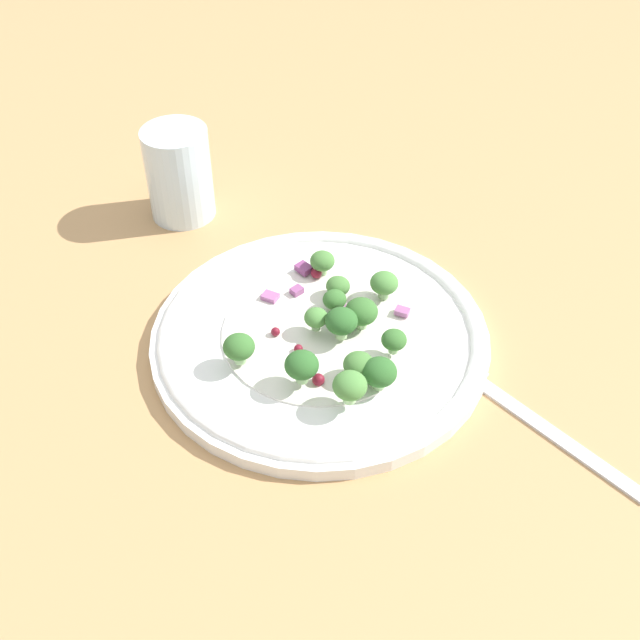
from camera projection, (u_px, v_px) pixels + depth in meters
The scene contains 31 objects.
ground_plane at pixel (314, 324), 70.74cm from camera, with size 180.00×180.00×2.00cm, color tan.
plate at pixel (320, 336), 66.96cm from camera, with size 28.16×28.16×1.70cm.
dressing_pool at pixel (320, 332), 66.66cm from camera, with size 16.33×16.33×0.20cm, color white.
broccoli_floret_0 at pixel (239, 347), 62.51cm from camera, with size 2.52×2.52×2.55cm.
broccoli_floret_1 at pixel (359, 365), 61.79cm from camera, with size 2.43×2.43×2.46cm.
broccoli_floret_2 at pixel (335, 299), 67.84cm from camera, with size 2.02×2.02×2.05cm.
broccoli_floret_3 at pixel (338, 287), 69.07cm from camera, with size 2.08×2.08×2.11cm.
broccoli_floret_4 at pixel (322, 261), 71.14cm from camera, with size 2.21×2.21×2.24cm.
broccoli_floret_5 at pixel (302, 366), 60.75cm from camera, with size 2.65×2.65×2.68cm.
broccoli_floret_6 at pixel (384, 283), 68.54cm from camera, with size 2.44×2.44×2.47cm.
broccoli_floret_7 at pixel (394, 340), 63.35cm from camera, with size 2.05×2.05×2.07cm.
broccoli_floret_8 at pixel (350, 386), 59.20cm from camera, with size 2.61×2.61×2.64cm.
broccoli_floret_9 at pixel (341, 322), 64.59cm from camera, with size 2.68×2.68×2.71cm.
broccoli_floret_10 at pixel (316, 318), 65.46cm from camera, with size 1.97×1.97×2.00cm.
broccoli_floret_11 at pixel (380, 373), 61.06cm from camera, with size 2.71×2.71×2.74cm.
broccoli_floret_12 at pixel (361, 312), 66.01cm from camera, with size 2.75×2.75×2.78cm.
cranberry_0 at pixel (247, 349), 63.90cm from camera, with size 0.89×0.89×0.89cm, color maroon.
cranberry_1 at pixel (275, 332), 66.06cm from camera, with size 0.76×0.76×0.76cm, color maroon.
cranberry_2 at pixel (316, 273), 71.29cm from camera, with size 1.00×1.00×1.00cm, color maroon.
cranberry_3 at pixel (356, 304), 68.17cm from camera, with size 0.98×0.98×0.98cm, color maroon.
cranberry_4 at pixel (318, 380), 62.16cm from camera, with size 1.00×1.00×1.00cm, color maroon.
cranberry_5 at pixel (340, 293), 69.08cm from camera, with size 0.80×0.80×0.80cm, color maroon.
cranberry_6 at pixel (298, 349), 64.71cm from camera, with size 0.74×0.74×0.74cm, color maroon.
onion_bit_0 at pixel (351, 309), 68.34cm from camera, with size 1.01×1.17×0.57cm, color #A35B93.
onion_bit_1 at pixel (270, 297), 69.46cm from camera, with size 1.36×1.05×0.49cm, color #A35B93.
onion_bit_2 at pixel (402, 311), 67.82cm from camera, with size 1.19×0.89×0.47cm, color #A35B93.
onion_bit_3 at pixel (304, 268), 71.86cm from camera, with size 1.39×1.09×0.57cm, color #843D75.
onion_bit_4 at pixel (345, 325), 67.12cm from camera, with size 1.05×1.14×0.40cm, color #A35B93.
onion_bit_5 at pixel (297, 291), 69.90cm from camera, with size 1.02×0.83×0.55cm, color #934C84.
fork at pixel (525, 413), 61.61cm from camera, with size 9.26×17.71×0.50cm.
water_glass at pixel (179, 174), 78.18cm from camera, with size 6.41×6.41×9.26cm, color silver.
Camera 1 is at (46.97, 21.10, 47.52)cm, focal length 45.10 mm.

